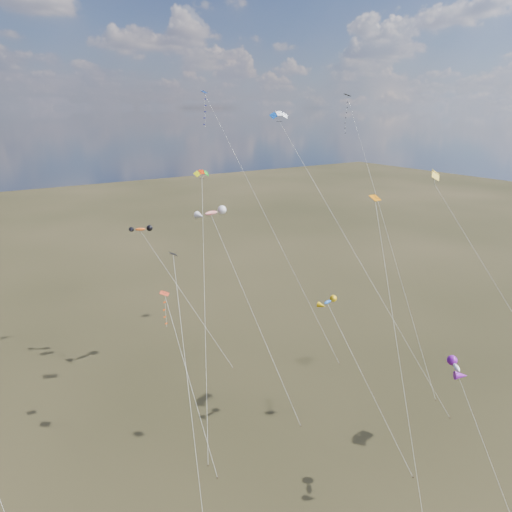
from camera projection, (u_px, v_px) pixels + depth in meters
diamond_black_high at (351, 130)px, 66.25m from camera, size 6.05×24.72×35.81m
diamond_navy_tall at (217, 131)px, 59.68m from camera, size 12.14×16.25×35.97m
diamond_black_mid at (182, 330)px, 43.63m from camera, size 5.78×17.05×19.77m
diamond_red_low at (168, 318)px, 46.32m from camera, size 1.22×9.98×16.19m
diamond_orange_center at (389, 294)px, 39.47m from camera, size 5.89×14.00×26.33m
parafoil_yellow at (437, 174)px, 46.39m from camera, size 12.66×16.22×28.24m
parafoil_blue_white at (281, 117)px, 49.39m from camera, size 13.44×18.28×33.79m
parafoil_tricolor at (202, 174)px, 57.22m from camera, size 10.82×19.64×26.67m
novelty_orange_black at (141, 230)px, 61.18m from camera, size 9.30×11.99×18.83m
novelty_white_purple at (457, 368)px, 38.14m from camera, size 2.14×9.34×13.61m
novelty_redwhite_stripe at (211, 213)px, 58.07m from camera, size 3.99×18.96×21.75m
novelty_blue_yellow at (328, 303)px, 48.16m from camera, size 2.52×12.61×14.73m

